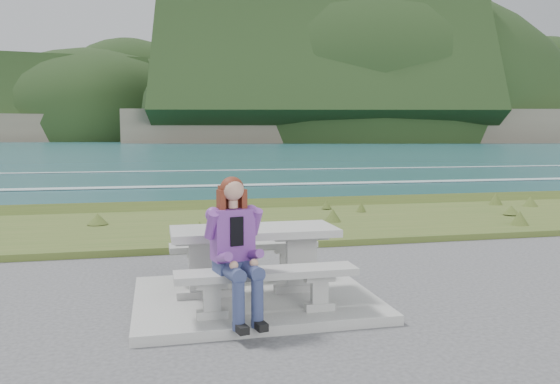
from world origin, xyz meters
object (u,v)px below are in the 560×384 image
at_px(picnic_table, 254,243).
at_px(seated_woman, 238,269).
at_px(bench_landward, 267,279).
at_px(bench_seaward, 244,250).

xyz_separation_m(picnic_table, seated_woman, (-0.30, -0.83, -0.08)).
height_order(picnic_table, bench_landward, picnic_table).
bearing_deg(picnic_table, bench_landward, -90.00).
bearing_deg(seated_woman, bench_landward, 10.54).
relative_size(picnic_table, bench_seaward, 1.00).
bearing_deg(seated_woman, bench_seaward, 66.46).
height_order(picnic_table, bench_seaward, picnic_table).
distance_m(picnic_table, bench_landward, 0.74).
bearing_deg(bench_seaward, bench_landward, -90.00).
bearing_deg(bench_seaward, seated_woman, -101.11).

